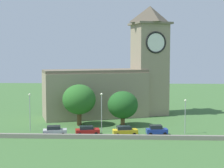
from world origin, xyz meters
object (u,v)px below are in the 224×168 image
object	(u,v)px
car_yellow	(125,131)
car_silver	(55,131)
church	(117,80)
streetlamp_central	(185,111)
tree_riverside_west	(79,99)
streetlamp_west_end	(30,106)
car_blue	(157,130)
streetlamp_west_mid	(102,107)
car_red	(87,130)
tree_riverside_east	(123,105)

from	to	relation	value
car_yellow	car_silver	bearing A→B (deg)	-177.81
church	streetlamp_central	xyz separation A→B (m)	(13.80, -19.48, -4.39)
streetlamp_central	tree_riverside_west	xyz separation A→B (m)	(-21.44, 7.23, 1.11)
streetlamp_west_end	tree_riverside_west	bearing A→B (deg)	35.19
car_blue	streetlamp_west_mid	size ratio (longest dim) A/B	0.54
car_blue	church	bearing A→B (deg)	111.74
streetlamp_west_end	streetlamp_central	size ratio (longest dim) A/B	1.13
streetlamp_west_mid	car_silver	bearing A→B (deg)	-160.22
church	car_red	size ratio (longest dim) A/B	6.63
car_silver	streetlamp_west_end	xyz separation A→B (m)	(-5.60, 3.26, 4.07)
car_silver	car_yellow	size ratio (longest dim) A/B	0.95
car_red	tree_riverside_west	distance (m)	10.10
car_silver	tree_riverside_west	distance (m)	11.18
car_yellow	tree_riverside_west	world-z (taller)	tree_riverside_west
car_silver	tree_riverside_west	xyz separation A→B (m)	(3.36, 9.58, 4.69)
car_yellow	car_blue	bearing A→B (deg)	5.76
streetlamp_west_end	tree_riverside_east	bearing A→B (deg)	18.79
church	car_blue	world-z (taller)	church
tree_riverside_east	car_silver	bearing A→B (deg)	-143.28
church	tree_riverside_east	distance (m)	13.20
church	streetlamp_west_mid	distance (m)	19.23
car_blue	streetlamp_west_end	distance (m)	25.29
car_red	tree_riverside_east	xyz separation A→B (m)	(6.69, 8.40, 3.70)
streetlamp_west_end	tree_riverside_west	xyz separation A→B (m)	(8.96, 6.32, 0.62)
streetlamp_west_mid	tree_riverside_east	xyz separation A→B (m)	(4.05, 6.38, -0.58)
car_red	car_blue	xyz separation A→B (m)	(13.23, 0.02, 0.14)
streetlamp_west_mid	tree_riverside_west	distance (m)	8.38
car_silver	streetlamp_central	size ratio (longest dim) A/B	0.70
tree_riverside_west	streetlamp_west_mid	bearing A→B (deg)	-50.55
car_blue	streetlamp_central	size ratio (longest dim) A/B	0.62
streetlamp_central	tree_riverside_west	bearing A→B (deg)	161.38
streetlamp_central	tree_riverside_east	world-z (taller)	tree_riverside_east
car_silver	tree_riverside_west	world-z (taller)	tree_riverside_west
car_blue	tree_riverside_east	world-z (taller)	tree_riverside_east
car_red	car_yellow	bearing A→B (deg)	-4.68
car_silver	tree_riverside_west	bearing A→B (deg)	70.65
streetlamp_west_end	car_yellow	bearing A→B (deg)	-8.30
car_red	streetlamp_west_mid	bearing A→B (deg)	37.50
church	tree_riverside_east	size ratio (longest dim) A/B	4.31
car_yellow	streetlamp_west_mid	distance (m)	6.73
tree_riverside_east	car_yellow	bearing A→B (deg)	-86.66
tree_riverside_east	streetlamp_west_mid	bearing A→B (deg)	-122.44
car_silver	car_blue	world-z (taller)	car_blue
church	streetlamp_west_end	size ratio (longest dim) A/B	4.25
streetlamp_west_end	streetlamp_west_mid	bearing A→B (deg)	-0.56
car_red	streetlamp_west_end	world-z (taller)	streetlamp_west_end
car_yellow	car_blue	size ratio (longest dim) A/B	1.17
church	car_blue	bearing A→B (deg)	-68.26
streetlamp_west_mid	tree_riverside_west	xyz separation A→B (m)	(-5.31, 6.46, 0.51)
streetlamp_west_mid	streetlamp_west_end	bearing A→B (deg)	179.44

